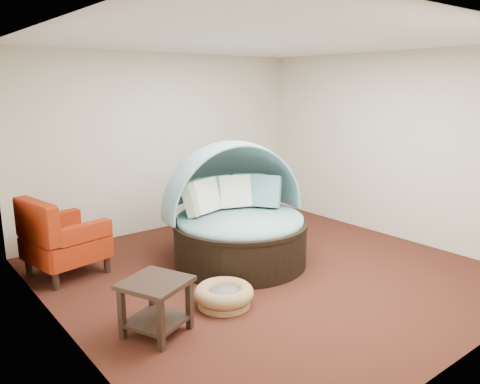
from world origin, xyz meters
TOP-DOWN VIEW (x-y plane):
  - floor at (0.00, 0.00)m, footprint 5.00×5.00m
  - wall_back at (0.00, 2.50)m, footprint 5.00×0.00m
  - wall_front at (0.00, -2.50)m, footprint 5.00×0.00m
  - wall_left at (-2.50, 0.00)m, footprint 0.00×5.00m
  - wall_right at (2.50, 0.00)m, footprint 0.00×5.00m
  - ceiling at (0.00, 0.00)m, footprint 5.00×5.00m
  - canopy_daybed at (-0.07, 0.55)m, footprint 2.11×2.06m
  - pet_basket at (-0.99, -0.42)m, footprint 0.79×0.79m
  - red_armchair at (-2.06, 1.49)m, footprint 0.99×0.99m
  - side_table at (-1.83, -0.49)m, footprint 0.74×0.74m

SIDE VIEW (x-z plane):
  - floor at x=0.00m, z-range 0.00..0.00m
  - pet_basket at x=-0.99m, z-range 0.00..0.23m
  - side_table at x=-1.83m, z-range 0.08..0.61m
  - red_armchair at x=-2.06m, z-range -0.04..0.96m
  - canopy_daybed at x=-0.07m, z-range -0.06..1.55m
  - wall_back at x=0.00m, z-range -1.10..3.90m
  - wall_front at x=0.00m, z-range -1.10..3.90m
  - wall_left at x=-2.50m, z-range -1.10..3.90m
  - wall_right at x=2.50m, z-range -1.10..3.90m
  - ceiling at x=0.00m, z-range 2.80..2.80m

